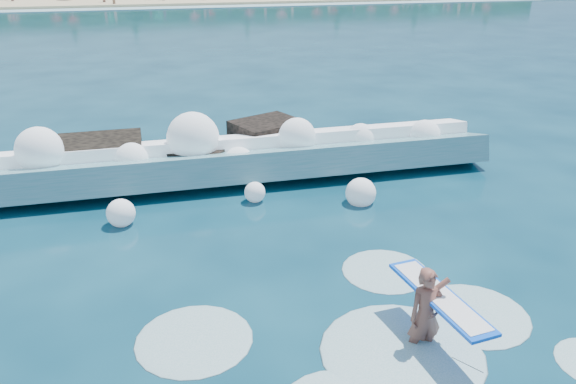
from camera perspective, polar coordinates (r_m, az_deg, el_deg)
name	(u,v)px	position (r m, az deg, el deg)	size (l,w,h in m)	color
ground	(245,281)	(12.94, -4.35, -8.97)	(200.00, 200.00, 0.00)	#082E40
wet_band	(155,7)	(78.13, -13.40, 17.77)	(140.00, 5.00, 0.08)	silver
breaking_wave	(217,162)	(18.43, -7.23, 3.00)	(18.07, 2.81, 1.56)	teal
rock_cluster	(182,154)	(19.48, -10.77, 3.77)	(8.46, 3.68, 1.58)	black
surfer_with_board	(429,311)	(11.00, 14.11, -11.67)	(1.11, 3.06, 1.95)	brown
wave_spray	(208,149)	(18.12, -8.08, 4.33)	(15.57, 4.68, 2.30)	white
surf_foam	(381,338)	(11.36, 9.40, -14.44)	(8.95, 5.88, 0.15)	silver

